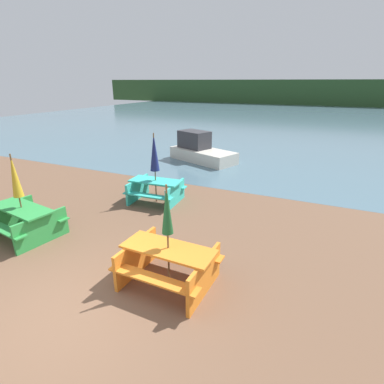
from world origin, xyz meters
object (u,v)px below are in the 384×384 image
at_px(picnic_table_orange, 169,262).
at_px(boat, 200,150).
at_px(umbrella_darkgreen, 167,211).
at_px(umbrella_navy, 154,153).
at_px(picnic_table_teal, 156,189).
at_px(umbrella_gold, 15,177).
at_px(picnic_table_green, 24,218).

xyz_separation_m(picnic_table_orange, boat, (-3.32, 9.25, 0.03)).
distance_m(umbrella_darkgreen, umbrella_navy, 4.33).
distance_m(picnic_table_teal, umbrella_navy, 1.21).
bearing_deg(umbrella_navy, umbrella_gold, -118.54).
bearing_deg(picnic_table_green, umbrella_darkgreen, -2.31).
height_order(picnic_table_teal, umbrella_navy, umbrella_navy).
bearing_deg(umbrella_darkgreen, picnic_table_green, 177.69).
distance_m(umbrella_navy, boat, 5.86).
distance_m(picnic_table_orange, umbrella_darkgreen, 1.07).
bearing_deg(boat, picnic_table_teal, -60.14).
distance_m(umbrella_gold, umbrella_navy, 3.86).
xyz_separation_m(picnic_table_teal, umbrella_navy, (0.00, -0.00, 1.21)).
distance_m(picnic_table_green, umbrella_gold, 1.12).
height_order(picnic_table_orange, picnic_table_teal, picnic_table_orange).
bearing_deg(picnic_table_teal, picnic_table_green, -118.54).
xyz_separation_m(umbrella_gold, boat, (0.97, 9.07, -1.08)).
height_order(picnic_table_green, boat, boat).
bearing_deg(picnic_table_orange, picnic_table_teal, 124.49).
relative_size(picnic_table_green, umbrella_navy, 0.88).
bearing_deg(umbrella_navy, picnic_table_orange, -55.51).
relative_size(umbrella_darkgreen, umbrella_navy, 0.91).
xyz_separation_m(picnic_table_orange, picnic_table_green, (-4.30, 0.17, -0.01)).
xyz_separation_m(picnic_table_orange, umbrella_darkgreen, (0.00, 0.00, 1.07)).
relative_size(picnic_table_teal, umbrella_navy, 0.77).
bearing_deg(boat, umbrella_navy, -60.14).
distance_m(picnic_table_green, umbrella_darkgreen, 4.43).
bearing_deg(umbrella_navy, picnic_table_teal, 104.04).
relative_size(picnic_table_green, picnic_table_teal, 1.14).
bearing_deg(umbrella_darkgreen, picnic_table_teal, 124.49).
height_order(picnic_table_teal, umbrella_gold, umbrella_gold).
distance_m(picnic_table_teal, umbrella_darkgreen, 4.47).
relative_size(umbrella_darkgreen, umbrella_gold, 0.96).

